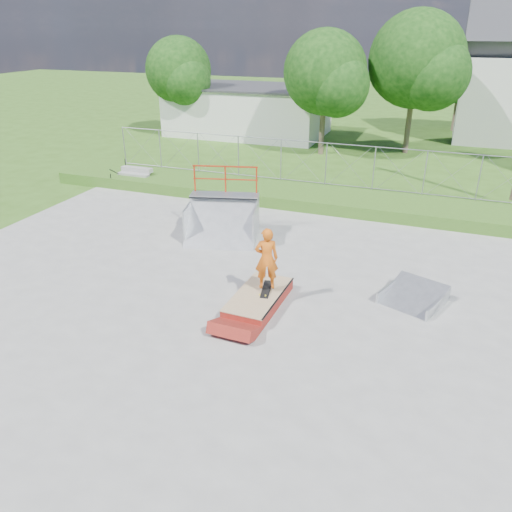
% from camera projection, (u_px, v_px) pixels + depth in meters
% --- Properties ---
extents(ground, '(120.00, 120.00, 0.00)m').
position_uv_depth(ground, '(227.00, 316.00, 12.70)').
color(ground, '#335919').
rests_on(ground, ground).
extents(concrete_pad, '(20.00, 16.00, 0.04)m').
position_uv_depth(concrete_pad, '(227.00, 315.00, 12.69)').
color(concrete_pad, gray).
rests_on(concrete_pad, ground).
extents(grass_berm, '(24.00, 3.00, 0.50)m').
position_uv_depth(grass_berm, '(319.00, 197.00, 20.66)').
color(grass_berm, '#335919').
rests_on(grass_berm, ground).
extents(grind_box, '(1.21, 2.38, 0.35)m').
position_uv_depth(grind_box, '(259.00, 299.00, 13.11)').
color(grind_box, maroon).
rests_on(grind_box, concrete_pad).
extents(quarter_pipe, '(2.77, 2.51, 2.35)m').
position_uv_depth(quarter_pipe, '(221.00, 208.00, 16.69)').
color(quarter_pipe, '#A4A7AC').
rests_on(quarter_pipe, concrete_pad).
extents(flat_bank_ramp, '(1.85, 1.91, 0.43)m').
position_uv_depth(flat_bank_ramp, '(413.00, 296.00, 13.19)').
color(flat_bank_ramp, '#A4A7AC').
rests_on(flat_bank_ramp, concrete_pad).
extents(skateboard, '(0.36, 0.82, 0.13)m').
position_uv_depth(skateboard, '(266.00, 290.00, 13.14)').
color(skateboard, black).
rests_on(skateboard, grind_box).
extents(skater, '(0.72, 0.61, 1.67)m').
position_uv_depth(skater, '(267.00, 261.00, 12.79)').
color(skater, '#D25A12').
rests_on(skater, grind_box).
extents(concrete_stairs, '(1.50, 1.60, 0.80)m').
position_uv_depth(concrete_stairs, '(132.00, 178.00, 22.63)').
color(concrete_stairs, gray).
rests_on(concrete_stairs, ground).
extents(chain_link_fence, '(20.00, 0.06, 1.80)m').
position_uv_depth(chain_link_fence, '(326.00, 164.00, 21.03)').
color(chain_link_fence, gray).
rests_on(chain_link_fence, grass_berm).
extents(utility_building_flat, '(10.00, 6.00, 3.00)m').
position_uv_depth(utility_building_flat, '(249.00, 111.00, 33.30)').
color(utility_building_flat, silver).
rests_on(utility_building_flat, ground).
extents(tree_left_near, '(4.76, 4.48, 6.65)m').
position_uv_depth(tree_left_near, '(329.00, 76.00, 26.62)').
color(tree_left_near, brown).
rests_on(tree_left_near, ground).
extents(tree_center, '(5.44, 5.12, 7.60)m').
position_uv_depth(tree_center, '(421.00, 64.00, 26.59)').
color(tree_center, brown).
rests_on(tree_center, ground).
extents(tree_left_far, '(4.42, 4.16, 6.18)m').
position_uv_depth(tree_left_far, '(181.00, 73.00, 31.64)').
color(tree_left_far, brown).
rests_on(tree_left_far, ground).
extents(tree_back_mid, '(4.08, 3.84, 5.70)m').
position_uv_depth(tree_back_mid, '(465.00, 76.00, 33.17)').
color(tree_back_mid, brown).
rests_on(tree_back_mid, ground).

